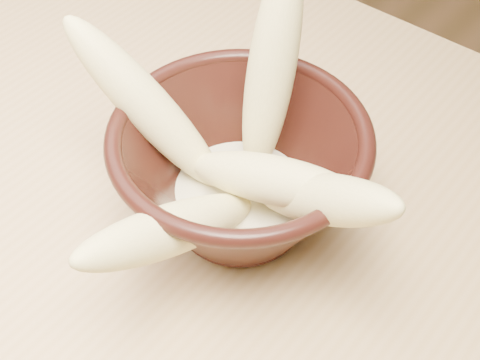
% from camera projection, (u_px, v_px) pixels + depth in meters
% --- Properties ---
extents(table, '(1.20, 0.80, 0.75)m').
position_uv_depth(table, '(136.00, 230.00, 0.71)').
color(table, tan).
rests_on(table, ground).
extents(bowl, '(0.22, 0.22, 0.12)m').
position_uv_depth(bowl, '(240.00, 172.00, 0.56)').
color(bowl, black).
rests_on(bowl, table).
extents(milk_puddle, '(0.12, 0.12, 0.02)m').
position_uv_depth(milk_puddle, '(240.00, 194.00, 0.59)').
color(milk_puddle, beige).
rests_on(milk_puddle, bowl).
extents(banana_upright, '(0.07, 0.11, 0.20)m').
position_uv_depth(banana_upright, '(271.00, 70.00, 0.54)').
color(banana_upright, '#D9CE80').
rests_on(banana_upright, bowl).
extents(banana_left, '(0.17, 0.07, 0.16)m').
position_uv_depth(banana_left, '(146.00, 105.00, 0.56)').
color(banana_left, '#D9CE80').
rests_on(banana_left, bowl).
extents(banana_right, '(0.17, 0.08, 0.14)m').
position_uv_depth(banana_right, '(321.00, 199.00, 0.50)').
color(banana_right, '#D9CE80').
rests_on(banana_right, bowl).
extents(banana_across, '(0.17, 0.06, 0.09)m').
position_uv_depth(banana_across, '(270.00, 179.00, 0.53)').
color(banana_across, '#D9CE80').
rests_on(banana_across, bowl).
extents(banana_front, '(0.06, 0.19, 0.12)m').
position_uv_depth(banana_front, '(172.00, 229.00, 0.50)').
color(banana_front, '#D9CE80').
rests_on(banana_front, bowl).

